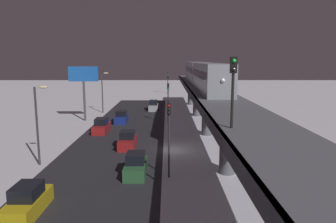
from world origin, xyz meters
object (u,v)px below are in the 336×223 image
Objects in this scene: subway_train at (202,73)px; commercial_billboard at (83,79)px; traffic_light_near at (169,130)px; sedan_red_2 at (101,127)px; sedan_green at (136,166)px; traffic_light_distant at (168,79)px; sedan_silver at (153,106)px; sedan_blue at (121,118)px; sedan_red at (128,141)px; traffic_light_mid at (168,98)px; sedan_yellow at (28,202)px; rail_signal at (233,80)px; traffic_light_far at (168,86)px.

subway_train is 19.14m from commercial_billboard.
sedan_red_2 is at bearing -61.41° from traffic_light_near.
sedan_green is 66.67m from traffic_light_distant.
sedan_silver is 31.14m from traffic_light_distant.
sedan_blue is 1.01× the size of sedan_red.
subway_train is 24.53m from sedan_green.
sedan_green is (8.07, 22.03, -7.14)m from subway_train.
sedan_green is 0.66× the size of traffic_light_mid.
sedan_red_2 is at bearing 118.01° from commercial_billboard.
traffic_light_near is (-7.50, 23.80, 3.40)m from sedan_blue.
commercial_billboard reaches higher than sedan_green.
traffic_light_near reaches higher than sedan_green.
traffic_light_near is (-9.30, -6.32, 3.40)m from sedan_yellow.
sedan_yellow is at bearing 72.06° from traffic_light_mid.
traffic_light_mid is at bearing 70.29° from sedan_red.
traffic_light_mid is 1.00× the size of traffic_light_distant.
commercial_billboard reaches higher than sedan_yellow.
sedan_red_2 is at bearing 79.50° from traffic_light_distant.
commercial_billboard reaches higher than sedan_blue.
traffic_light_mid is at bearing 90.00° from traffic_light_distant.
rail_signal is 34.83m from sedan_blue.
sedan_red is 0.64× the size of traffic_light_near.
rail_signal is 0.95× the size of sedan_green.
sedan_silver is 1.05× the size of sedan_yellow.
subway_train reaches higher than traffic_light_distant.
traffic_light_far is at bearing -90.00° from traffic_light_near.
traffic_light_distant is at bearing 85.36° from sedan_red.
traffic_light_distant is at bearing -90.00° from traffic_light_mid.
sedan_red is 36.00m from traffic_light_far.
commercial_billboard reaches higher than sedan_red_2.
traffic_light_distant is (-7.50, -43.43, 3.40)m from sedan_blue.
sedan_blue and sedan_yellow have the same top height.
traffic_light_near is at bearing 90.00° from traffic_light_mid.
traffic_light_far is (-4.70, -35.53, 3.40)m from sedan_red.
sedan_red is (9.87, 13.44, -7.14)m from subway_train.
sedan_red_2 is (6.40, -16.36, 0.00)m from sedan_green.
rail_signal reaches higher than subway_train.
sedan_red is at bearing 100.93° from sedan_blue.
traffic_light_near is at bearing 107.49° from sedan_blue.
traffic_light_mid is (0.00, -22.41, 0.00)m from traffic_light_near.
sedan_green is 0.66× the size of traffic_light_near.
sedan_red_2 is 0.72× the size of traffic_light_near.
commercial_billboard is at bearing -8.09° from subway_train.
sedan_silver is 1.12× the size of sedan_green.
sedan_red is at bearing -93.80° from sedan_silver.
rail_signal is 53.38m from traffic_light_far.
commercial_billboard is (4.45, -8.36, 6.03)m from sedan_red_2.
sedan_green is at bearing -54.36° from rail_signal.
traffic_light_near is at bearing 77.18° from subway_train.
subway_train reaches higher than commercial_billboard.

